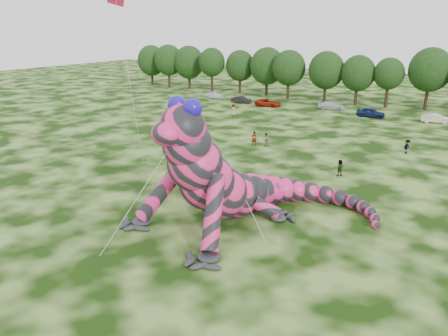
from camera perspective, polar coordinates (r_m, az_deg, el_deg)
name	(u,v)px	position (r m, az deg, el deg)	size (l,w,h in m)	color
ground	(196,224)	(32.35, -3.73, -7.33)	(240.00, 240.00, 0.00)	#16330A
inflatable_gecko	(234,155)	(32.20, 1.37, 1.76)	(16.20, 19.24, 9.62)	#DF256F
flying_kite	(118,14)	(39.99, -13.66, 18.92)	(2.68, 4.74, 16.84)	red
tree_0	(152,65)	(109.98, -9.43, 13.11)	(6.91, 6.22, 9.51)	black
tree_1	(169,66)	(105.11, -7.23, 13.06)	(6.74, 6.07, 9.81)	black
tree_2	(189,67)	(102.45, -4.58, 12.97)	(7.04, 6.34, 9.64)	black
tree_3	(212,70)	(96.94, -1.60, 12.67)	(5.81, 5.23, 9.44)	black
tree_4	(240,72)	(95.21, 2.10, 12.45)	(6.22, 5.60, 9.06)	black
tree_5	(267,72)	(91.91, 5.63, 12.41)	(7.16, 6.44, 9.80)	black
tree_6	(289,75)	(88.03, 8.44, 11.96)	(6.52, 5.86, 9.49)	black
tree_7	(326,77)	(85.48, 13.16, 11.50)	(6.68, 6.01, 9.48)	black
tree_8	(357,80)	(84.01, 17.03, 10.90)	(6.14, 5.53, 8.94)	black
tree_9	(388,83)	(83.20, 20.64, 10.39)	(5.27, 4.74, 8.68)	black
tree_10	(429,79)	(83.33, 25.20, 10.48)	(7.09, 6.38, 10.50)	black
car_0	(214,95)	(88.49, -1.27, 9.53)	(1.64, 4.09, 1.39)	white
car_1	(241,100)	(82.93, 2.29, 8.90)	(1.35, 3.88, 1.28)	black
car_2	(268,103)	(79.87, 5.78, 8.49)	(2.21, 4.78, 1.33)	#991C0B
car_3	(332,106)	(78.49, 13.87, 7.91)	(1.94, 4.76, 1.38)	silver
car_4	(371,112)	(73.62, 18.61, 6.89)	(1.76, 4.39, 1.49)	#101C48
car_5	(436,118)	(72.84, 25.96, 5.84)	(1.44, 4.12, 1.36)	beige
spectator_1	(266,140)	(52.84, 5.48, 3.71)	(0.79, 0.62, 1.63)	gray
spectator_4	(233,110)	(71.06, 1.24, 7.62)	(0.93, 0.60, 1.90)	gray
spectator_5	(340,168)	(43.52, 14.89, 0.01)	(1.51, 0.48, 1.63)	gray
spectator_0	(254,138)	(52.95, 3.95, 3.88)	(0.66, 0.43, 1.80)	gray
spectator_2	(407,147)	(53.64, 22.80, 2.57)	(1.05, 0.60, 1.63)	gray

